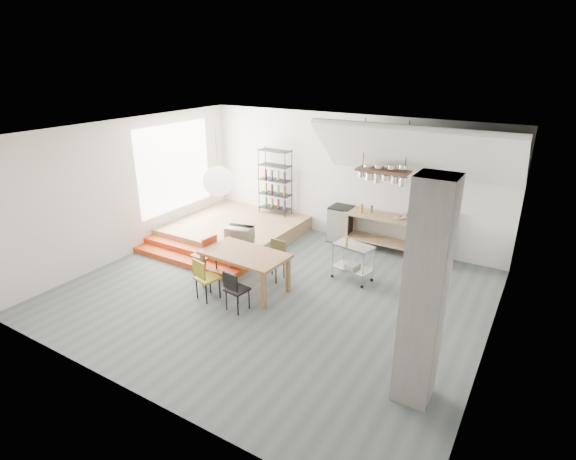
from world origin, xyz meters
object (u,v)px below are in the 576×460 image
Objects in this scene: dining_table at (245,257)px; mini_fridge at (341,224)px; rolling_cart at (353,257)px; stove at (439,243)px.

mini_fridge reaches higher than dining_table.
rolling_cart is at bearing 44.80° from dining_table.
rolling_cart is at bearing -126.61° from stove.
mini_fridge is (0.55, 3.40, -0.27)m from dining_table.
stove is 2.28m from rolling_cart.
dining_table reaches higher than rolling_cart.
dining_table is 3.45m from mini_fridge.
dining_table is 2.29m from rolling_cart.
mini_fridge is (-2.50, 0.04, -0.02)m from stove.
dining_table is at bearing -132.29° from stove.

